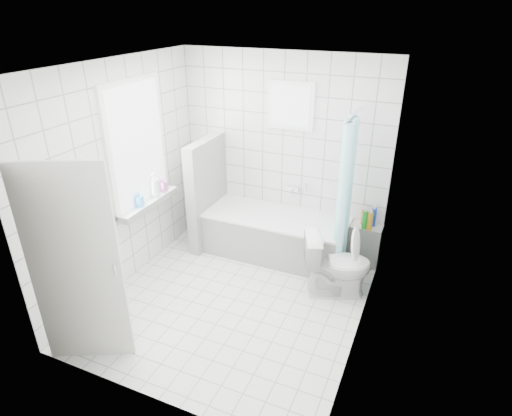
% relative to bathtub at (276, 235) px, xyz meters
% --- Properties ---
extents(ground, '(3.00, 3.00, 0.00)m').
position_rel_bathtub_xyz_m(ground, '(-0.07, -1.12, -0.29)').
color(ground, white).
rests_on(ground, ground).
extents(ceiling, '(3.00, 3.00, 0.00)m').
position_rel_bathtub_xyz_m(ceiling, '(-0.07, -1.12, 2.31)').
color(ceiling, white).
rests_on(ceiling, ground).
extents(wall_back, '(2.80, 0.02, 2.60)m').
position_rel_bathtub_xyz_m(wall_back, '(-0.07, 0.38, 1.01)').
color(wall_back, white).
rests_on(wall_back, ground).
extents(wall_front, '(2.80, 0.02, 2.60)m').
position_rel_bathtub_xyz_m(wall_front, '(-0.07, -2.62, 1.01)').
color(wall_front, white).
rests_on(wall_front, ground).
extents(wall_left, '(0.02, 3.00, 2.60)m').
position_rel_bathtub_xyz_m(wall_left, '(-1.47, -1.12, 1.01)').
color(wall_left, white).
rests_on(wall_left, ground).
extents(wall_right, '(0.02, 3.00, 2.60)m').
position_rel_bathtub_xyz_m(wall_right, '(1.33, -1.12, 1.01)').
color(wall_right, white).
rests_on(wall_right, ground).
extents(window_left, '(0.01, 0.90, 1.40)m').
position_rel_bathtub_xyz_m(window_left, '(-1.43, -0.82, 1.31)').
color(window_left, white).
rests_on(window_left, wall_left).
extents(window_back, '(0.50, 0.01, 0.50)m').
position_rel_bathtub_xyz_m(window_back, '(0.03, 0.33, 1.66)').
color(window_back, white).
rests_on(window_back, wall_back).
extents(window_sill, '(0.18, 1.02, 0.08)m').
position_rel_bathtub_xyz_m(window_sill, '(-1.38, -0.82, 0.57)').
color(window_sill, white).
rests_on(window_sill, wall_left).
extents(door, '(0.73, 0.39, 2.00)m').
position_rel_bathtub_xyz_m(door, '(-0.97, -2.43, 0.71)').
color(door, silver).
rests_on(door, ground).
extents(bathtub, '(1.87, 0.77, 0.58)m').
position_rel_bathtub_xyz_m(bathtub, '(0.00, 0.00, 0.00)').
color(bathtub, white).
rests_on(bathtub, ground).
extents(partition_wall, '(0.15, 0.85, 1.50)m').
position_rel_bathtub_xyz_m(partition_wall, '(-1.00, -0.05, 0.46)').
color(partition_wall, white).
rests_on(partition_wall, ground).
extents(tiled_ledge, '(0.40, 0.24, 0.55)m').
position_rel_bathtub_xyz_m(tiled_ledge, '(1.13, 0.26, -0.02)').
color(tiled_ledge, white).
rests_on(tiled_ledge, ground).
extents(toilet, '(0.87, 0.69, 0.78)m').
position_rel_bathtub_xyz_m(toilet, '(0.96, -0.53, 0.10)').
color(toilet, white).
rests_on(toilet, ground).
extents(curtain_rod, '(0.02, 0.80, 0.02)m').
position_rel_bathtub_xyz_m(curtain_rod, '(0.88, -0.02, 1.71)').
color(curtain_rod, silver).
rests_on(curtain_rod, wall_back).
extents(shower_curtain, '(0.14, 0.48, 1.78)m').
position_rel_bathtub_xyz_m(shower_curtain, '(0.88, -0.15, 0.81)').
color(shower_curtain, '#54F0F9').
rests_on(shower_curtain, curtain_rod).
extents(tub_faucet, '(0.18, 0.06, 0.06)m').
position_rel_bathtub_xyz_m(tub_faucet, '(0.10, 0.34, 0.56)').
color(tub_faucet, silver).
rests_on(tub_faucet, wall_back).
extents(sill_bottles, '(0.16, 0.60, 0.31)m').
position_rel_bathtub_xyz_m(sill_bottles, '(-1.37, -0.72, 0.74)').
color(sill_bottles, '#CB65B6').
rests_on(sill_bottles, window_sill).
extents(ledge_bottles, '(0.18, 0.19, 0.24)m').
position_rel_bathtub_xyz_m(ledge_bottles, '(1.14, 0.22, 0.37)').
color(ledge_bottles, blue).
rests_on(ledge_bottles, tiled_ledge).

